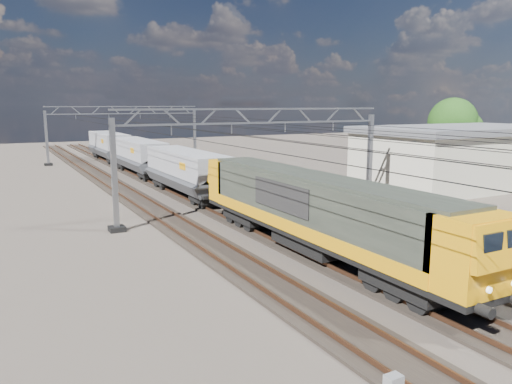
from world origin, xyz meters
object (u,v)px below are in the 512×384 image
tree_far (456,124)px  catenary_gantry_mid (259,157)px  hopper_wagon_third (109,144)px  industrial_shed (461,156)px  catenary_gantry_far (125,131)px  locomotive (314,209)px  hopper_wagon_lead (186,169)px  hopper_wagon_mid (139,154)px

tree_far → catenary_gantry_mid: bearing=-162.1°
catenary_gantry_mid → hopper_wagon_third: bearing=93.1°
catenary_gantry_mid → industrial_shed: 22.12m
catenary_gantry_far → hopper_wagon_third: bearing=158.0°
catenary_gantry_mid → hopper_wagon_third: 36.90m
locomotive → hopper_wagon_third: 46.10m
industrial_shed → tree_far: size_ratio=2.30×
catenary_gantry_mid → tree_far: bearing=17.9°
locomotive → hopper_wagon_third: locomotive is taller
industrial_shed → tree_far: (8.32, 7.79, 2.43)m
hopper_wagon_lead → hopper_wagon_third: (0.00, 28.40, 0.00)m
catenary_gantry_far → hopper_wagon_third: 2.73m
industrial_shed → hopper_wagon_lead: bearing=165.1°
hopper_wagon_mid → tree_far: size_ratio=1.61×
locomotive → industrial_shed: bearing=25.2°
hopper_wagon_lead → hopper_wagon_mid: (0.00, 14.20, 0.00)m
hopper_wagon_lead → hopper_wagon_mid: 14.20m
industrial_shed → catenary_gantry_mid: bearing=-174.8°
catenary_gantry_mid → locomotive: size_ratio=0.94×
tree_far → catenary_gantry_far: bearing=139.2°
catenary_gantry_mid → hopper_wagon_lead: catenary_gantry_mid is taller
hopper_wagon_lead → tree_far: tree_far is taller
hopper_wagon_third → industrial_shed: (24.00, -34.81, 0.49)m
hopper_wagon_lead → hopper_wagon_third: bearing=90.0°
catenary_gantry_far → hopper_wagon_mid: (-2.00, -13.39, -1.67)m
locomotive → catenary_gantry_far: bearing=87.5°
hopper_wagon_mid → hopper_wagon_third: bearing=90.0°
catenary_gantry_far → tree_far: (30.32, -26.21, 1.25)m
catenary_gantry_mid → catenary_gantry_far: 36.00m
catenary_gantry_far → tree_far: 40.10m
hopper_wagon_lead → hopper_wagon_mid: same height
catenary_gantry_mid → hopper_wagon_third: (-2.00, 36.81, -1.67)m
locomotive → catenary_gantry_mid: bearing=77.8°
hopper_wagon_lead → tree_far: 32.48m
hopper_wagon_lead → hopper_wagon_mid: size_ratio=1.00×
catenary_gantry_mid → tree_far: tree_far is taller
catenary_gantry_far → hopper_wagon_third: (-2.00, 0.81, -1.67)m
catenary_gantry_mid → hopper_wagon_mid: (-2.00, 22.61, -1.67)m
catenary_gantry_far → hopper_wagon_mid: catenary_gantry_far is taller
hopper_wagon_lead → locomotive: bearing=-90.0°
hopper_wagon_third → industrial_shed: industrial_shed is taller
tree_far → hopper_wagon_mid: bearing=158.4°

